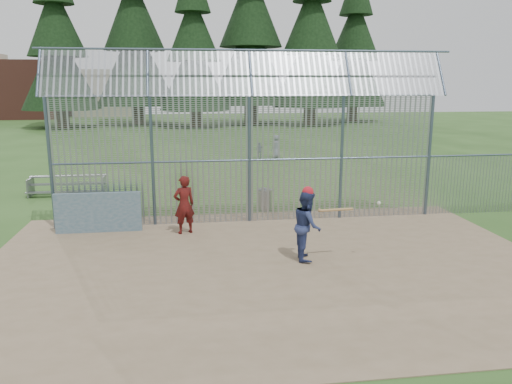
{
  "coord_description": "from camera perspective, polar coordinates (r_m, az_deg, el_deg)",
  "views": [
    {
      "loc": [
        -1.94,
        -11.91,
        4.4
      ],
      "look_at": [
        0.0,
        2.0,
        1.3
      ],
      "focal_mm": 35.0,
      "sensor_mm": 36.0,
      "label": 1
    }
  ],
  "objects": [
    {
      "name": "ground",
      "position": [
        12.84,
        1.24,
        -7.59
      ],
      "size": [
        120.0,
        120.0,
        0.0
      ],
      "primitive_type": "plane",
      "color": "#2D511E",
      "rests_on": "ground"
    },
    {
      "name": "batting_gear",
      "position": [
        12.37,
        6.65,
        -0.36
      ],
      "size": [
        1.9,
        0.51,
        0.63
      ],
      "color": "red",
      "rests_on": "ground"
    },
    {
      "name": "conifer_row",
      "position": [
        53.94,
        -3.98,
        19.26
      ],
      "size": [
        38.48,
        12.26,
        20.2
      ],
      "color": "#332319",
      "rests_on": "ground"
    },
    {
      "name": "bg_kid_standing",
      "position": [
        29.75,
        2.31,
        5.25
      ],
      "size": [
        0.79,
        0.73,
        1.36
      ],
      "primitive_type": "imported",
      "rotation": [
        0.0,
        0.0,
        3.75
      ],
      "color": "slate",
      "rests_on": "ground"
    },
    {
      "name": "distant_buildings",
      "position": [
        71.63,
        -25.64,
        10.6
      ],
      "size": [
        26.5,
        10.5,
        8.0
      ],
      "color": "brown",
      "rests_on": "ground"
    },
    {
      "name": "backstop_fence",
      "position": [
        15.92,
        5.77,
        5.02
      ],
      "size": [
        20.09,
        0.81,
        5.3
      ],
      "color": "#47566B",
      "rests_on": "ground"
    },
    {
      "name": "dirt_infield",
      "position": [
        12.38,
        1.61,
        -8.33
      ],
      "size": [
        14.0,
        10.0,
        0.02
      ],
      "primitive_type": "cube",
      "color": "#756047",
      "rests_on": "ground"
    },
    {
      "name": "bg_kid_seated",
      "position": [
        29.45,
        0.42,
        4.79
      ],
      "size": [
        0.58,
        0.28,
        0.95
      ],
      "primitive_type": "imported",
      "rotation": [
        0.0,
        0.0,
        3.23
      ],
      "color": "slate",
      "rests_on": "ground"
    },
    {
      "name": "onlooker",
      "position": [
        14.78,
        -8.21,
        -1.44
      ],
      "size": [
        0.73,
        0.6,
        1.73
      ],
      "primitive_type": "imported",
      "rotation": [
        0.0,
        0.0,
        3.49
      ],
      "color": "maroon",
      "rests_on": "dirt_infield"
    },
    {
      "name": "trash_can",
      "position": [
        17.45,
        0.95,
        -0.88
      ],
      "size": [
        0.56,
        0.56,
        0.82
      ],
      "color": "gray",
      "rests_on": "ground"
    },
    {
      "name": "dugout_wall",
      "position": [
        15.52,
        -17.57,
        -2.25
      ],
      "size": [
        2.5,
        0.12,
        1.2
      ],
      "primitive_type": "cube",
      "color": "#38566B",
      "rests_on": "dirt_infield"
    },
    {
      "name": "batter",
      "position": [
        12.56,
        5.86,
        -3.81
      ],
      "size": [
        0.77,
        0.93,
        1.75
      ],
      "primitive_type": "imported",
      "rotation": [
        0.0,
        0.0,
        1.44
      ],
      "color": "navy",
      "rests_on": "dirt_infield"
    },
    {
      "name": "bleacher",
      "position": [
        21.2,
        -20.75,
        0.78
      ],
      "size": [
        3.0,
        0.95,
        0.72
      ],
      "color": "gray",
      "rests_on": "ground"
    }
  ]
}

